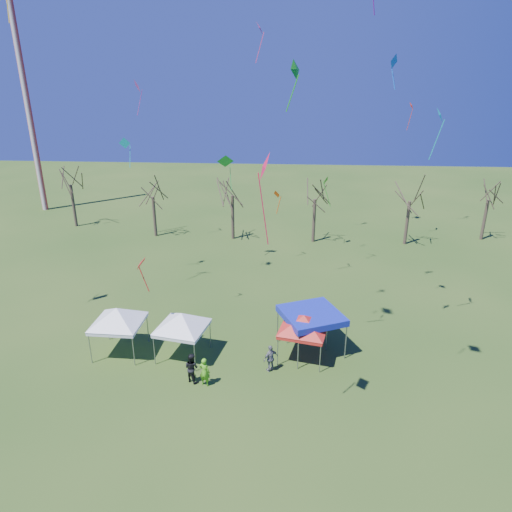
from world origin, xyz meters
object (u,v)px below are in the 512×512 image
at_px(tree_2, 232,180).
at_px(tent_red, 304,318).
at_px(tree_3, 316,184).
at_px(tree_0, 68,170).
at_px(person_green, 205,372).
at_px(tent_white_west, 117,311).
at_px(radio_mast, 28,108).
at_px(tent_white_mid, 181,316).
at_px(person_grey, 271,358).
at_px(tree_5, 491,186).
at_px(tent_blue, 311,316).
at_px(person_dark, 192,368).
at_px(tree_4, 412,185).
at_px(tree_1, 152,183).

xyz_separation_m(tree_2, tent_red, (6.87, -21.65, -3.61)).
bearing_deg(tree_3, tree_0, 172.92).
bearing_deg(person_green, tent_white_west, -8.27).
distance_m(radio_mast, tent_white_mid, 41.70).
distance_m(tree_2, tent_white_west, 22.58).
relative_size(tent_red, person_grey, 2.22).
relative_size(tree_5, tent_white_mid, 1.98).
xyz_separation_m(tent_white_mid, person_green, (1.80, -2.70, -1.89)).
bearing_deg(tent_blue, radio_mast, 137.31).
height_order(person_green, person_dark, person_dark).
bearing_deg(tree_0, tent_blue, -42.66).
bearing_deg(person_green, tree_0, -36.21).
bearing_deg(person_dark, tent_white_west, 2.73).
relative_size(tent_white_mid, tent_red, 1.03).
bearing_deg(tree_4, person_grey, -119.16).
bearing_deg(tree_1, tree_0, 164.82).
xyz_separation_m(person_grey, person_green, (-3.54, -1.58, 0.02)).
bearing_deg(tree_5, person_grey, -130.31).
height_order(tree_5, tent_white_west, tree_5).
xyz_separation_m(tent_white_west, tent_red, (11.14, 0.25, -0.15)).
xyz_separation_m(tree_0, tent_white_mid, (18.16, -25.05, -3.75)).
bearing_deg(person_dark, tree_1, -39.81).
bearing_deg(person_dark, person_grey, -133.22).
height_order(tree_5, person_green, tree_5).
xyz_separation_m(tree_1, person_dark, (9.09, -24.73, -4.92)).
xyz_separation_m(tree_1, tent_white_mid, (8.08, -22.32, -3.05)).
bearing_deg(tree_0, tree_4, -5.34).
bearing_deg(tree_3, tree_2, 177.73).
distance_m(person_grey, person_green, 3.87).
bearing_deg(tent_white_west, tree_2, 78.98).
bearing_deg(tree_0, tent_white_mid, -54.07).
bearing_deg(person_grey, tree_1, -98.95).
bearing_deg(tent_blue, tent_white_mid, -170.82).
xyz_separation_m(tree_1, tent_blue, (15.76, -21.08, -3.38)).
bearing_deg(tent_white_mid, person_green, -56.35).
height_order(tree_2, person_grey, tree_2).
height_order(radio_mast, tree_1, radio_mast).
xyz_separation_m(tent_blue, person_grey, (-2.35, -2.35, -1.58)).
distance_m(tent_blue, person_grey, 3.68).
xyz_separation_m(radio_mast, person_grey, (30.64, -32.78, -11.67)).
height_order(tent_red, tent_blue, tent_red).
xyz_separation_m(tent_blue, person_green, (-5.88, -3.94, -1.56)).
xyz_separation_m(tree_1, tree_4, (26.12, -0.65, 0.27)).
bearing_deg(radio_mast, tent_red, -43.90).
xyz_separation_m(tree_3, person_green, (-6.93, -24.41, -5.23)).
height_order(tree_3, person_green, tree_3).
relative_size(tree_4, tent_blue, 1.79).
height_order(radio_mast, tent_white_west, radio_mast).
xyz_separation_m(person_green, person_dark, (-0.78, 0.28, 0.02)).
distance_m(tree_4, tent_white_west, 30.94).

